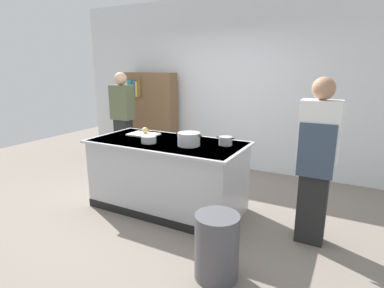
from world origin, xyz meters
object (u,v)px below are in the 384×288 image
sauce_pan (226,141)px  mixing_bowl (149,139)px  trash_bin (217,246)px  bookshelf (150,116)px  stock_pot (189,139)px  onion (145,130)px  person_guest (123,119)px  person_chef (317,159)px

sauce_pan → mixing_bowl: sauce_pan is taller
trash_bin → bookshelf: (-2.67, 2.78, 0.56)m
stock_pot → bookshelf: bearing=135.5°
sauce_pan → bookshelf: bearing=144.2°
onion → sauce_pan: (1.19, -0.02, -0.01)m
sauce_pan → bookshelf: (-2.27, 1.63, -0.10)m
mixing_bowl → bookshelf: size_ratio=0.11×
person_guest → bookshelf: bearing=-178.6°
onion → mixing_bowl: 0.48m
trash_bin → bookshelf: bearing=133.8°
sauce_pan → trash_bin: sauce_pan is taller
mixing_bowl → person_guest: size_ratio=0.11×
trash_bin → person_chef: person_chef is taller
person_chef → trash_bin: bearing=129.5°
person_guest → bookshelf: 0.75m
stock_pot → person_guest: person_guest is taller
onion → person_chef: (2.24, -0.16, -0.05)m
trash_bin → bookshelf: bookshelf is taller
stock_pot → sauce_pan: (0.37, 0.23, -0.03)m
stock_pot → trash_bin: bearing=-49.8°
person_guest → bookshelf: size_ratio=1.01×
onion → person_chef: size_ratio=0.05×
trash_bin → person_chef: bearing=57.6°
sauce_pan → trash_bin: bearing=-70.6°
trash_bin → person_guest: size_ratio=0.34×
onion → bookshelf: (-1.07, 1.61, -0.11)m
onion → mixing_bowl: onion is taller
sauce_pan → stock_pot: bearing=-148.3°
person_chef → bookshelf: bearing=43.6°
person_chef → bookshelf: (-3.31, 1.78, -0.06)m
mixing_bowl → person_guest: (-1.45, 1.23, -0.03)m
trash_bin → person_guest: person_guest is taller
sauce_pan → mixing_bowl: bearing=-158.6°
person_guest → mixing_bowl: bearing=55.8°
person_chef → person_guest: size_ratio=1.00×
person_chef → bookshelf: 3.75m
person_guest → onion: bearing=58.5°
onion → stock_pot: stock_pot is taller
stock_pot → trash_bin: size_ratio=0.56×
sauce_pan → mixing_bowl: 0.94m
trash_bin → person_chef: 1.34m
onion → bookshelf: 1.94m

